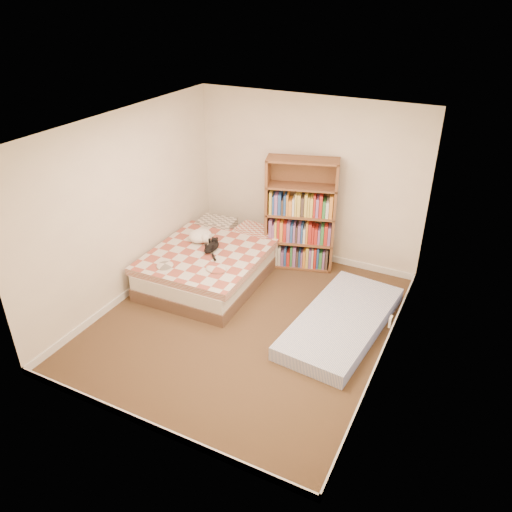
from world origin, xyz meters
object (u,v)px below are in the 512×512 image
at_px(bed, 214,262).
at_px(black_cat, 213,246).
at_px(floor_mattress, 342,322).
at_px(white_dog, 201,236).
at_px(bookshelf, 301,229).

bearing_deg(bed, black_cat, -61.45).
xyz_separation_m(floor_mattress, white_dog, (-2.32, 0.43, 0.49)).
height_order(bed, black_cat, black_cat).
relative_size(bookshelf, black_cat, 3.03).
bearing_deg(floor_mattress, bookshelf, 136.51).
bearing_deg(white_dog, bed, -36.15).
height_order(bookshelf, floor_mattress, bookshelf).
bearing_deg(bed, bookshelf, 40.87).
height_order(bed, bookshelf, bookshelf).
xyz_separation_m(bookshelf, black_cat, (-0.94, -0.98, -0.05)).
relative_size(black_cat, white_dog, 1.26).
bearing_deg(black_cat, white_dog, 136.17).
xyz_separation_m(bookshelf, white_dog, (-1.23, -0.83, -0.02)).
xyz_separation_m(bed, bookshelf, (0.99, 0.90, 0.35)).
xyz_separation_m(black_cat, white_dog, (-0.29, 0.15, 0.03)).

